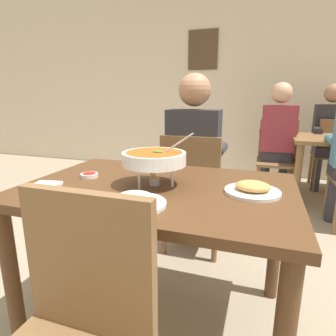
# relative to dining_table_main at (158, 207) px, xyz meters

# --- Properties ---
(ground_plane) EXTENTS (16.00, 16.00, 0.00)m
(ground_plane) POSITION_rel_dining_table_main_xyz_m (0.00, 0.00, -0.63)
(ground_plane) COLOR gray
(cafe_rear_partition) EXTENTS (10.00, 0.10, 3.00)m
(cafe_rear_partition) POSITION_rel_dining_table_main_xyz_m (0.00, 3.26, 0.87)
(cafe_rear_partition) COLOR beige
(cafe_rear_partition) RESTS_ON ground_plane
(picture_frame_hung) EXTENTS (0.44, 0.03, 0.56)m
(picture_frame_hung) POSITION_rel_dining_table_main_xyz_m (-0.48, 3.20, 1.20)
(picture_frame_hung) COLOR #4C3823
(dining_table_main) EXTENTS (1.26, 0.86, 0.74)m
(dining_table_main) POSITION_rel_dining_table_main_xyz_m (0.00, 0.00, 0.00)
(dining_table_main) COLOR #51331C
(dining_table_main) RESTS_ON ground_plane
(chair_diner_main) EXTENTS (0.44, 0.44, 0.90)m
(chair_diner_main) POSITION_rel_dining_table_main_xyz_m (-0.00, 0.72, -0.12)
(chair_diner_main) COLOR brown
(chair_diner_main) RESTS_ON ground_plane
(diner_main) EXTENTS (0.40, 0.45, 1.31)m
(diner_main) POSITION_rel_dining_table_main_xyz_m (0.00, 0.75, 0.11)
(diner_main) COLOR #2D2D38
(diner_main) RESTS_ON ground_plane
(curry_bowl) EXTENTS (0.33, 0.30, 0.26)m
(curry_bowl) POSITION_rel_dining_table_main_xyz_m (-0.02, 0.00, 0.24)
(curry_bowl) COLOR silver
(curry_bowl) RESTS_ON dining_table_main
(rice_plate) EXTENTS (0.24, 0.24, 0.06)m
(rice_plate) POSITION_rel_dining_table_main_xyz_m (0.01, -0.27, 0.13)
(rice_plate) COLOR white
(rice_plate) RESTS_ON dining_table_main
(appetizer_plate) EXTENTS (0.24, 0.24, 0.06)m
(appetizer_plate) POSITION_rel_dining_table_main_xyz_m (0.43, 0.02, 0.13)
(appetizer_plate) COLOR white
(appetizer_plate) RESTS_ON dining_table_main
(sauce_dish) EXTENTS (0.09, 0.09, 0.02)m
(sauce_dish) POSITION_rel_dining_table_main_xyz_m (-0.39, 0.02, 0.12)
(sauce_dish) COLOR white
(sauce_dish) RESTS_ON dining_table_main
(napkin_folded) EXTENTS (0.13, 0.10, 0.02)m
(napkin_folded) POSITION_rel_dining_table_main_xyz_m (-0.49, -0.18, 0.12)
(napkin_folded) COLOR white
(napkin_folded) RESTS_ON dining_table_main
(fork_utensil) EXTENTS (0.07, 0.16, 0.01)m
(fork_utensil) POSITION_rel_dining_table_main_xyz_m (-0.51, -0.23, 0.11)
(fork_utensil) COLOR silver
(fork_utensil) RESTS_ON dining_table_main
(spoon_utensil) EXTENTS (0.05, 0.17, 0.01)m
(spoon_utensil) POSITION_rel_dining_table_main_xyz_m (-0.46, -0.23, 0.11)
(spoon_utensil) COLOR silver
(spoon_utensil) RESTS_ON dining_table_main
(chair_bg_middle) EXTENTS (0.45, 0.45, 0.90)m
(chair_bg_middle) POSITION_rel_dining_table_main_xyz_m (0.63, 2.22, -0.12)
(chair_bg_middle) COLOR brown
(chair_bg_middle) RESTS_ON ground_plane
(chair_bg_right) EXTENTS (0.44, 0.44, 0.90)m
(chair_bg_right) POSITION_rel_dining_table_main_xyz_m (1.30, 2.68, -0.12)
(chair_bg_right) COLOR brown
(chair_bg_right) RESTS_ON ground_plane
(patron_bg_middle) EXTENTS (0.40, 0.45, 1.31)m
(patron_bg_middle) POSITION_rel_dining_table_main_xyz_m (0.61, 2.17, 0.11)
(patron_bg_middle) COLOR #2D2D38
(patron_bg_middle) RESTS_ON ground_plane
(patron_bg_right) EXTENTS (0.40, 0.45, 1.31)m
(patron_bg_right) POSITION_rel_dining_table_main_xyz_m (1.23, 2.69, 0.11)
(patron_bg_right) COLOR #2D2D38
(patron_bg_right) RESTS_ON ground_plane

